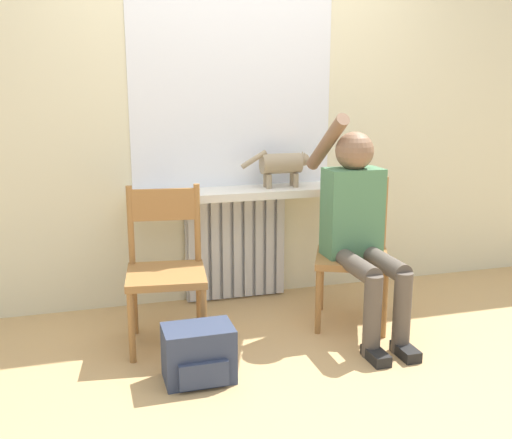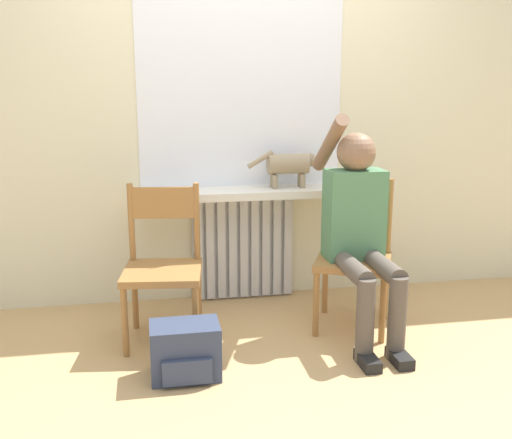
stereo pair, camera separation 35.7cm
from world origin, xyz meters
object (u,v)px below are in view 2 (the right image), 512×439
chair_left (163,264)px  backpack (185,351)px  chair_right (354,254)px  cat (289,165)px  person (360,225)px

chair_left → backpack: (0.08, -0.50, -0.32)m
chair_left → chair_right: bearing=7.2°
chair_left → cat: 1.10m
chair_left → chair_right: same height
chair_left → chair_right: (1.15, -0.00, 0.00)m
chair_right → chair_left: bearing=-155.3°
person → backpack: (-1.05, -0.37, -0.53)m
cat → backpack: (-0.77, -0.99, -0.80)m
backpack → chair_right: bearing=24.9°
chair_right → person: person is taller
chair_right → backpack: bearing=-130.2°
cat → backpack: cat is taller
backpack → chair_left: bearing=99.6°
chair_left → cat: size_ratio=1.88×
person → cat: bearing=113.8°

